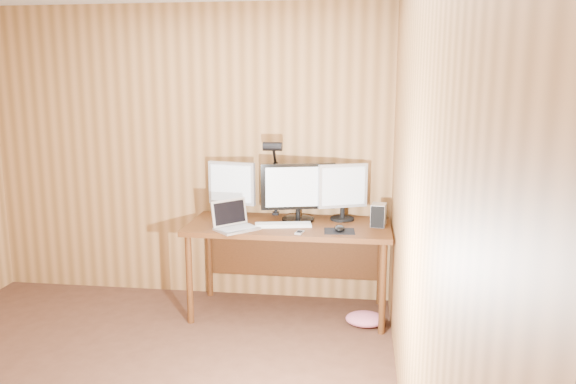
% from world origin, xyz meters
% --- Properties ---
extents(room_shell, '(4.00, 4.00, 4.00)m').
position_xyz_m(room_shell, '(0.00, 0.00, 1.25)').
color(room_shell, '#47291B').
rests_on(room_shell, ground).
extents(desk, '(1.60, 0.70, 0.75)m').
position_xyz_m(desk, '(0.93, 1.70, 0.63)').
color(desk, '#47240E').
rests_on(desk, floor).
extents(monitor_center, '(0.59, 0.26, 0.47)m').
position_xyz_m(monitor_center, '(0.99, 1.75, 1.00)').
color(monitor_center, black).
rests_on(monitor_center, desk).
extents(monitor_left, '(0.41, 0.19, 0.46)m').
position_xyz_m(monitor_left, '(0.43, 1.82, 1.00)').
color(monitor_left, black).
rests_on(monitor_left, desk).
extents(monitor_right, '(0.39, 0.19, 0.46)m').
position_xyz_m(monitor_right, '(1.35, 1.82, 1.00)').
color(monitor_right, black).
rests_on(monitor_right, desk).
extents(laptop, '(0.38, 0.38, 0.22)m').
position_xyz_m(laptop, '(0.53, 1.43, 0.80)').
color(laptop, silver).
rests_on(laptop, desk).
extents(keyboard, '(0.46, 0.21, 0.02)m').
position_xyz_m(keyboard, '(0.89, 1.56, 0.76)').
color(keyboard, silver).
rests_on(keyboard, desk).
extents(mousepad, '(0.24, 0.20, 0.00)m').
position_xyz_m(mousepad, '(1.34, 1.46, 0.75)').
color(mousepad, black).
rests_on(mousepad, desk).
extents(mouse, '(0.08, 0.12, 0.04)m').
position_xyz_m(mouse, '(1.34, 1.46, 0.77)').
color(mouse, black).
rests_on(mouse, mousepad).
extents(hard_drive, '(0.13, 0.17, 0.17)m').
position_xyz_m(hard_drive, '(1.63, 1.67, 0.84)').
color(hard_drive, silver).
rests_on(hard_drive, desk).
extents(phone, '(0.07, 0.11, 0.01)m').
position_xyz_m(phone, '(1.04, 1.37, 0.76)').
color(phone, silver).
rests_on(phone, desk).
extents(speaker, '(0.05, 0.05, 0.12)m').
position_xyz_m(speaker, '(1.68, 1.90, 0.81)').
color(speaker, black).
rests_on(speaker, desk).
extents(desk_lamp, '(0.16, 0.22, 0.68)m').
position_xyz_m(desk_lamp, '(0.78, 1.85, 1.17)').
color(desk_lamp, black).
rests_on(desk_lamp, desk).
extents(fabric_pile, '(0.35, 0.31, 0.10)m').
position_xyz_m(fabric_pile, '(1.55, 1.47, 0.05)').
color(fabric_pile, '#CF6478').
rests_on(fabric_pile, floor).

